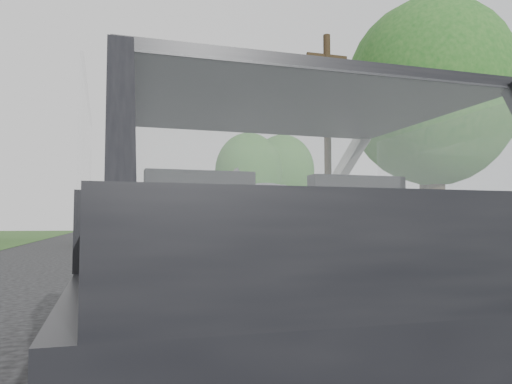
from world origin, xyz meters
TOP-DOWN VIEW (x-y plane):
  - ground at (0.00, 0.00)m, footprint 140.00×140.00m
  - subject_car at (0.00, 0.00)m, footprint 1.80×4.00m
  - dashboard at (0.00, 0.62)m, footprint 1.58×0.45m
  - driver_seat at (-0.40, -0.29)m, footprint 0.50×0.72m
  - passenger_seat at (0.40, -0.29)m, footprint 0.50×0.72m
  - steering_wheel at (-0.40, 0.33)m, footprint 0.36×0.36m
  - cat at (0.25, 0.60)m, footprint 0.52×0.18m
  - guardrail at (4.30, 10.00)m, footprint 0.05×90.00m
  - other_car at (-0.60, 18.07)m, footprint 2.14×4.62m
  - highway_sign at (5.17, 20.62)m, footprint 0.18×0.97m
  - utility_pole at (6.01, 11.85)m, footprint 0.24×0.24m
  - tree_0 at (8.40, 9.62)m, footprint 5.21×5.21m
  - tree_1 at (9.93, 12.15)m, footprint 6.11×6.11m
  - tree_2 at (8.27, 28.82)m, footprint 5.66×5.66m
  - tree_3 at (14.11, 38.30)m, footprint 7.08×7.08m

SIDE VIEW (x-z plane):
  - ground at x=0.00m, z-range 0.00..0.00m
  - guardrail at x=4.30m, z-range 0.42..0.74m
  - subject_car at x=0.00m, z-range 0.00..1.45m
  - other_car at x=-0.60m, z-range 0.00..1.48m
  - dashboard at x=0.00m, z-range 0.70..1.00m
  - driver_seat at x=-0.40m, z-range 0.67..1.09m
  - passenger_seat at x=0.40m, z-range 0.67..1.09m
  - steering_wheel at x=-0.40m, z-range 0.90..0.94m
  - cat at x=0.25m, z-range 0.96..1.19m
  - highway_sign at x=5.17m, z-range 0.00..2.42m
  - tree_2 at x=8.27m, z-range 0.00..6.71m
  - utility_pole at x=6.01m, z-range 0.00..7.01m
  - tree_0 at x=8.40m, z-range 0.00..7.30m
  - tree_1 at x=9.93m, z-range 0.00..8.44m
  - tree_3 at x=14.11m, z-range 0.00..8.50m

